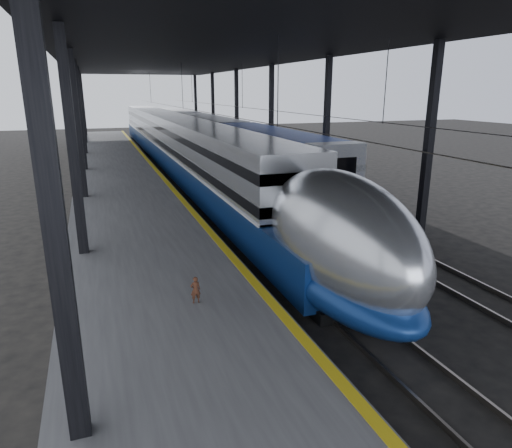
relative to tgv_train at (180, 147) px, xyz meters
name	(u,v)px	position (x,y,z in m)	size (l,w,h in m)	color
ground	(276,310)	(-2.00, -27.28, -2.17)	(160.00, 160.00, 0.00)	black
platform	(121,186)	(-5.50, -7.28, -1.67)	(6.00, 80.00, 1.00)	#4C4C4F
yellow_strip	(162,176)	(-2.70, -7.28, -1.16)	(0.30, 80.00, 0.01)	gold
rails	(232,184)	(2.50, -7.28, -2.09)	(6.52, 80.00, 0.16)	slate
canopy	(193,56)	(-0.10, -7.28, 6.95)	(18.00, 75.00, 9.47)	black
tgv_train	(180,147)	(0.00, 0.00, 0.00)	(3.23, 65.20, 4.63)	silver
second_train	(212,136)	(5.00, 8.44, -0.04)	(3.04, 56.05, 4.19)	navy
child	(195,290)	(-4.75, -27.89, -0.77)	(0.29, 0.19, 0.80)	#4F2A1A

